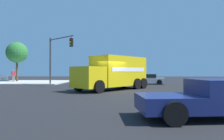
{
  "coord_description": "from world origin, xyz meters",
  "views": [
    {
      "loc": [
        17.41,
        0.64,
        1.66
      ],
      "look_at": [
        -1.07,
        -0.05,
        1.79
      ],
      "focal_mm": 32.87,
      "sensor_mm": 36.0,
      "label": 1
    }
  ],
  "objects_px": {
    "sedan_silver": "(147,79)",
    "traffic_light_primary": "(57,52)",
    "shade_tree_near": "(17,53)",
    "delivery_truck": "(114,73)",
    "pickup_navy": "(213,98)",
    "pedestrian_near_corner": "(13,75)"
  },
  "relations": [
    {
      "from": "delivery_truck",
      "to": "sedan_silver",
      "type": "bearing_deg",
      "value": 153.53
    },
    {
      "from": "traffic_light_primary",
      "to": "shade_tree_near",
      "type": "xyz_separation_m",
      "value": [
        -6.83,
        -8.42,
        0.63
      ]
    },
    {
      "from": "delivery_truck",
      "to": "pedestrian_near_corner",
      "type": "distance_m",
      "value": 18.8
    },
    {
      "from": "traffic_light_primary",
      "to": "pickup_navy",
      "type": "xyz_separation_m",
      "value": [
        16.89,
        10.81,
        -3.21
      ]
    },
    {
      "from": "delivery_truck",
      "to": "pedestrian_near_corner",
      "type": "relative_size",
      "value": 4.1
    },
    {
      "from": "pickup_navy",
      "to": "sedan_silver",
      "type": "distance_m",
      "value": 19.38
    },
    {
      "from": "pickup_navy",
      "to": "shade_tree_near",
      "type": "xyz_separation_m",
      "value": [
        -23.72,
        -19.23,
        3.84
      ]
    },
    {
      "from": "delivery_truck",
      "to": "shade_tree_near",
      "type": "bearing_deg",
      "value": -128.93
    },
    {
      "from": "sedan_silver",
      "to": "pedestrian_near_corner",
      "type": "distance_m",
      "value": 19.5
    },
    {
      "from": "sedan_silver",
      "to": "traffic_light_primary",
      "type": "bearing_deg",
      "value": -77.32
    },
    {
      "from": "delivery_truck",
      "to": "traffic_light_primary",
      "type": "distance_m",
      "value": 9.31
    },
    {
      "from": "pedestrian_near_corner",
      "to": "pickup_navy",
      "type": "bearing_deg",
      "value": 40.51
    },
    {
      "from": "traffic_light_primary",
      "to": "pedestrian_near_corner",
      "type": "xyz_separation_m",
      "value": [
        -5.39,
        -8.22,
        -2.77
      ]
    },
    {
      "from": "shade_tree_near",
      "to": "traffic_light_primary",
      "type": "bearing_deg",
      "value": 50.93
    },
    {
      "from": "traffic_light_primary",
      "to": "sedan_silver",
      "type": "distance_m",
      "value": 11.81
    },
    {
      "from": "delivery_truck",
      "to": "shade_tree_near",
      "type": "relative_size",
      "value": 1.21
    },
    {
      "from": "pickup_navy",
      "to": "shade_tree_near",
      "type": "distance_m",
      "value": 30.78
    },
    {
      "from": "sedan_silver",
      "to": "pedestrian_near_corner",
      "type": "height_order",
      "value": "pedestrian_near_corner"
    },
    {
      "from": "sedan_silver",
      "to": "shade_tree_near",
      "type": "xyz_separation_m",
      "value": [
        -4.35,
        -19.47,
        3.94
      ]
    },
    {
      "from": "sedan_silver",
      "to": "pedestrian_near_corner",
      "type": "xyz_separation_m",
      "value": [
        -2.9,
        -19.28,
        0.54
      ]
    },
    {
      "from": "traffic_light_primary",
      "to": "sedan_silver",
      "type": "height_order",
      "value": "traffic_light_primary"
    },
    {
      "from": "traffic_light_primary",
      "to": "pickup_navy",
      "type": "height_order",
      "value": "traffic_light_primary"
    }
  ]
}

